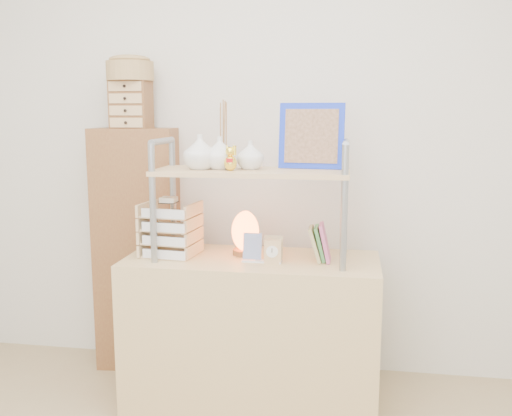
{
  "coord_description": "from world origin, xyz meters",
  "views": [
    {
      "loc": [
        0.45,
        -1.39,
        1.43
      ],
      "look_at": [
        0.02,
        1.2,
        0.99
      ],
      "focal_mm": 40.0,
      "sensor_mm": 36.0,
      "label": 1
    }
  ],
  "objects_px": {
    "cabinet": "(138,249)",
    "salt_lamp": "(245,232)",
    "letter_tray": "(170,232)",
    "desk": "(252,333)"
  },
  "relations": [
    {
      "from": "cabinet",
      "to": "salt_lamp",
      "type": "height_order",
      "value": "cabinet"
    },
    {
      "from": "desk",
      "to": "cabinet",
      "type": "height_order",
      "value": "cabinet"
    },
    {
      "from": "letter_tray",
      "to": "salt_lamp",
      "type": "height_order",
      "value": "letter_tray"
    },
    {
      "from": "desk",
      "to": "letter_tray",
      "type": "xyz_separation_m",
      "value": [
        -0.4,
        -0.01,
        0.49
      ]
    },
    {
      "from": "desk",
      "to": "letter_tray",
      "type": "relative_size",
      "value": 4.19
    },
    {
      "from": "salt_lamp",
      "to": "letter_tray",
      "type": "bearing_deg",
      "value": -167.83
    },
    {
      "from": "desk",
      "to": "salt_lamp",
      "type": "height_order",
      "value": "salt_lamp"
    },
    {
      "from": "cabinet",
      "to": "salt_lamp",
      "type": "bearing_deg",
      "value": -29.38
    },
    {
      "from": "desk",
      "to": "cabinet",
      "type": "distance_m",
      "value": 0.86
    },
    {
      "from": "letter_tray",
      "to": "cabinet",
      "type": "bearing_deg",
      "value": 129.52
    }
  ]
}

